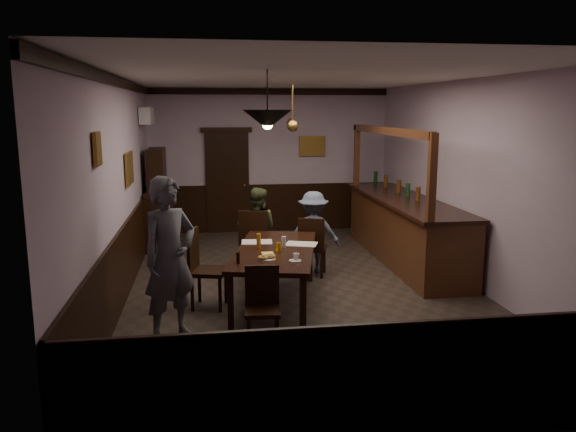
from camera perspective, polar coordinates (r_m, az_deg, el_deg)
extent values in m
cube|color=#2D2621|center=(8.29, 1.33, -7.26)|extent=(5.00, 8.00, 0.01)
cube|color=white|center=(7.89, 1.42, 13.97)|extent=(5.00, 8.00, 0.01)
cube|color=#B39CB5|center=(11.89, -1.87, 5.64)|extent=(5.00, 0.01, 3.00)
cube|color=#B39CB5|center=(4.13, 10.73, -4.25)|extent=(5.00, 0.01, 3.00)
cube|color=#B39CB5|center=(7.93, -16.76, 2.63)|extent=(0.01, 8.00, 3.00)
cube|color=#B39CB5|center=(8.72, 17.81, 3.28)|extent=(0.01, 8.00, 3.00)
cube|color=black|center=(7.42, -1.31, -3.59)|extent=(1.46, 2.37, 0.06)
cube|color=black|center=(6.61, -5.85, -8.84)|extent=(0.07, 0.07, 0.69)
cube|color=black|center=(6.52, 1.52, -9.08)|extent=(0.07, 0.07, 0.69)
cube|color=black|center=(8.54, -3.43, -4.28)|extent=(0.07, 0.07, 0.69)
cube|color=black|center=(8.47, 2.23, -4.40)|extent=(0.07, 0.07, 0.69)
cube|color=black|center=(8.82, -3.34, -2.84)|extent=(0.55, 0.55, 0.05)
cube|color=black|center=(8.56, -3.57, -1.26)|extent=(0.45, 0.15, 0.54)
cube|color=black|center=(9.04, -1.99, -4.16)|extent=(0.04, 0.04, 0.46)
cube|color=black|center=(9.09, -4.30, -4.10)|extent=(0.04, 0.04, 0.46)
cube|color=black|center=(8.69, -2.30, -4.78)|extent=(0.04, 0.04, 0.46)
cube|color=black|center=(8.74, -4.70, -4.71)|extent=(0.04, 0.04, 0.46)
cube|color=black|center=(8.76, 2.52, -3.27)|extent=(0.52, 0.52, 0.05)
cube|color=black|center=(8.53, 2.36, -1.86)|extent=(0.40, 0.17, 0.48)
cube|color=black|center=(8.96, 3.70, -4.47)|extent=(0.04, 0.04, 0.42)
cube|color=black|center=(9.00, 1.61, -4.38)|extent=(0.04, 0.04, 0.42)
cube|color=black|center=(8.64, 3.44, -5.04)|extent=(0.04, 0.04, 0.42)
cube|color=black|center=(8.69, 1.27, -4.94)|extent=(0.04, 0.04, 0.42)
cube|color=black|center=(6.18, -2.61, -9.63)|extent=(0.41, 0.41, 0.05)
cube|color=black|center=(6.26, -2.65, -7.00)|extent=(0.38, 0.07, 0.45)
cube|color=black|center=(6.11, -4.03, -12.01)|extent=(0.04, 0.04, 0.39)
cube|color=black|center=(6.12, -1.10, -11.97)|extent=(0.04, 0.04, 0.39)
cube|color=black|center=(6.40, -4.01, -10.95)|extent=(0.04, 0.04, 0.39)
cube|color=black|center=(6.40, -1.22, -10.91)|extent=(0.04, 0.04, 0.39)
cube|color=black|center=(7.42, -8.03, -5.60)|extent=(0.54, 0.54, 0.05)
cube|color=black|center=(7.39, -9.62, -3.39)|extent=(0.15, 0.45, 0.53)
cube|color=black|center=(7.29, -6.92, -7.95)|extent=(0.04, 0.04, 0.46)
cube|color=black|center=(7.62, -6.32, -7.09)|extent=(0.04, 0.04, 0.46)
cube|color=black|center=(7.37, -9.70, -7.81)|extent=(0.04, 0.04, 0.46)
cube|color=black|center=(7.70, -8.99, -6.96)|extent=(0.04, 0.04, 0.46)
imported|color=#50505B|center=(6.37, -11.92, -4.32)|extent=(0.80, 0.77, 1.85)
imported|color=#444D2E|center=(8.98, -3.18, -1.37)|extent=(0.77, 0.67, 1.35)
imported|color=slate|center=(8.91, 2.57, -1.63)|extent=(0.89, 0.58, 1.30)
cube|color=silver|center=(7.79, -3.18, -2.65)|extent=(0.44, 0.33, 0.01)
cube|color=silver|center=(7.66, 1.37, -2.87)|extent=(0.49, 0.42, 0.01)
cube|color=#DCC751|center=(7.19, -2.08, -3.80)|extent=(0.18, 0.18, 0.00)
cylinder|color=white|center=(6.82, 0.73, -4.56)|extent=(0.15, 0.15, 0.01)
imported|color=white|center=(6.85, 0.83, -4.11)|extent=(0.10, 0.10, 0.07)
cylinder|color=white|center=(6.89, -2.18, -4.39)|extent=(0.22, 0.22, 0.01)
torus|color=#C68C47|center=(6.85, -2.57, -4.24)|extent=(0.13, 0.13, 0.04)
torus|color=#C68C47|center=(6.91, -1.78, -4.10)|extent=(0.13, 0.13, 0.04)
cylinder|color=#F7AA14|center=(7.26, -0.98, -3.17)|extent=(0.07, 0.07, 0.12)
cylinder|color=#BF721E|center=(7.41, -3.00, -2.58)|extent=(0.06, 0.06, 0.20)
cylinder|color=silver|center=(7.47, -0.43, -2.65)|extent=(0.06, 0.06, 0.15)
cylinder|color=black|center=(6.74, -5.10, -4.22)|extent=(0.04, 0.04, 0.14)
cube|color=black|center=(10.93, -12.73, -0.36)|extent=(0.50, 1.40, 1.00)
cube|color=black|center=(10.84, -12.85, 2.49)|extent=(0.48, 1.35, 0.08)
cube|color=black|center=(10.80, -13.21, 4.58)|extent=(0.30, 0.90, 0.80)
cube|color=#432212|center=(9.79, 11.77, -1.50)|extent=(0.85, 3.96, 1.04)
cube|color=black|center=(9.68, 11.78, 1.60)|extent=(0.94, 4.05, 0.06)
cube|color=#432212|center=(9.45, 9.99, 8.52)|extent=(0.10, 3.87, 0.12)
cube|color=#432212|center=(7.73, 14.21, 3.69)|extent=(0.10, 0.10, 1.23)
cube|color=#432212|center=(11.29, 6.91, 6.06)|extent=(0.10, 0.10, 1.23)
cube|color=black|center=(11.82, -6.18, 3.36)|extent=(0.90, 0.06, 2.10)
cube|color=white|center=(10.72, -14.15, 9.86)|extent=(0.20, 0.85, 0.30)
cube|color=olive|center=(6.29, -18.80, 6.48)|extent=(0.04, 0.28, 0.36)
cube|color=olive|center=(8.69, -15.81, 4.68)|extent=(0.04, 0.62, 0.48)
cube|color=olive|center=(11.96, 2.46, 7.11)|extent=(0.55, 0.04, 0.42)
cylinder|color=black|center=(6.39, -2.12, 12.24)|extent=(0.02, 0.02, 0.55)
cone|color=black|center=(6.39, -2.10, 9.75)|extent=(0.56, 0.56, 0.22)
sphere|color=#FFD88C|center=(6.39, -2.10, 9.31)|extent=(0.12, 0.12, 0.12)
cylinder|color=#BF8C3F|center=(9.34, 0.49, 11.32)|extent=(0.02, 0.02, 0.70)
cone|color=#BF8C3F|center=(9.35, 0.49, 9.17)|extent=(0.20, 0.20, 0.22)
sphere|color=#FFD88C|center=(9.35, 0.48, 8.87)|extent=(0.12, 0.12, 0.12)
cylinder|color=#BF8C3F|center=(10.81, 0.36, 11.24)|extent=(0.02, 0.02, 0.70)
cone|color=#BF8C3F|center=(10.81, 0.36, 9.39)|extent=(0.20, 0.20, 0.22)
sphere|color=#FFD88C|center=(10.81, 0.36, 9.12)|extent=(0.12, 0.12, 0.12)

